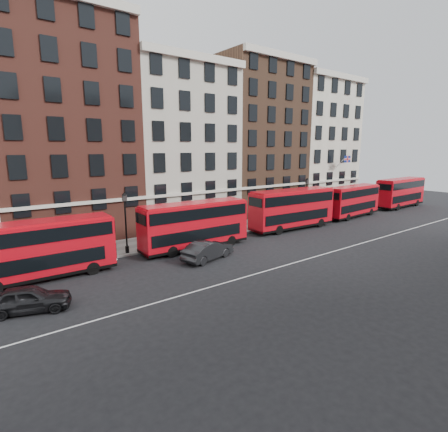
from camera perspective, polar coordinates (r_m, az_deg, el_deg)
ground at (r=30.81m, az=9.38°, el=-6.37°), size 120.00×120.00×0.00m
pavement at (r=38.46m, az=-2.04°, el=-2.61°), size 80.00×5.00×0.15m
kerb at (r=36.50m, az=0.23°, el=-3.34°), size 80.00×0.30×0.16m
road_centre_line at (r=29.54m, az=12.22°, el=-7.23°), size 70.00×0.12×0.01m
building_terrace at (r=43.48m, az=-8.23°, el=12.37°), size 64.00×11.95×22.00m
bus_a at (r=27.50m, az=-28.03°, el=-4.77°), size 10.08×2.61×4.22m
bus_b at (r=31.91m, az=-4.84°, el=-1.34°), size 10.38×2.78×4.33m
bus_c at (r=40.33m, az=11.08°, el=1.27°), size 10.98×3.26×4.56m
bus_d at (r=49.72m, az=20.20°, el=2.39°), size 10.15×3.06×4.21m
bus_e at (r=61.00m, az=26.85°, el=3.52°), size 10.81×2.87×4.51m
car_rear at (r=23.09m, az=-29.30°, el=-11.71°), size 4.81×3.16×1.52m
car_front at (r=29.15m, az=-2.65°, el=-5.57°), size 5.20×2.93×1.62m
lamp_post_left at (r=31.09m, az=-15.77°, el=-0.63°), size 0.44×0.44×5.33m
lamp_post_right at (r=45.62m, az=13.31°, el=3.10°), size 0.44×0.44×5.33m
traffic_light at (r=53.76m, az=20.53°, el=3.18°), size 0.25×0.45×3.27m
iron_railings at (r=40.10m, az=-3.86°, el=-1.21°), size 6.60×0.06×1.00m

